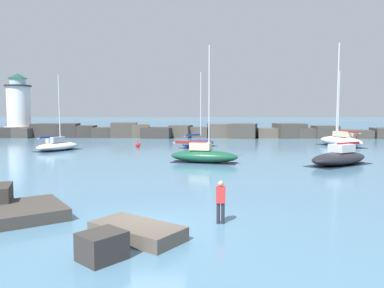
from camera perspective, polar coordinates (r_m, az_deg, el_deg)
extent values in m
plane|color=teal|center=(14.67, -6.11, -12.49)|extent=(600.00, 600.00, 0.00)
cube|color=teal|center=(123.60, 1.29, 2.91)|extent=(400.00, 116.00, 0.01)
cube|color=#383330|center=(71.85, -26.00, 1.63)|extent=(4.87, 5.84, 1.73)
cube|color=#423D38|center=(70.21, -23.64, 1.62)|extent=(3.98, 5.48, 1.65)
cube|color=#383330|center=(68.99, -21.00, 1.94)|extent=(5.25, 3.84, 2.35)
cube|color=#383330|center=(68.43, -18.23, 2.00)|extent=(3.96, 5.79, 2.35)
cube|color=#383330|center=(67.12, -15.91, 1.86)|extent=(3.55, 4.03, 2.01)
cube|color=#423D38|center=(66.33, -13.45, 1.76)|extent=(4.61, 5.37, 1.72)
cube|color=#4C443D|center=(65.47, -10.28, 2.13)|extent=(4.90, 5.36, 2.52)
cube|color=brown|center=(64.96, -7.80, 2.02)|extent=(3.40, 4.78, 2.25)
cube|color=#383330|center=(63.53, -5.13, 1.75)|extent=(5.52, 5.61, 1.74)
cube|color=#4C443D|center=(63.86, -1.75, 1.94)|extent=(4.06, 4.27, 2.09)
cube|color=#4C443D|center=(64.17, 1.10, 1.82)|extent=(3.94, 3.93, 1.80)
cube|color=brown|center=(64.12, 4.56, 2.05)|extent=(5.11, 4.72, 2.33)
cube|color=#423D38|center=(63.41, 7.85, 2.01)|extent=(5.14, 5.45, 2.38)
cube|color=brown|center=(64.75, 11.26, 1.69)|extent=(3.41, 3.98, 1.64)
cube|color=#423D38|center=(65.15, 14.61, 1.98)|extent=(5.33, 4.99, 2.41)
cube|color=#423D38|center=(66.37, 16.98, 1.64)|extent=(3.55, 5.09, 1.64)
cube|color=#423D38|center=(65.95, 19.61, 1.74)|extent=(4.07, 3.51, 2.07)
cube|color=#4C443D|center=(67.63, 21.80, 1.46)|extent=(3.13, 5.03, 1.39)
cube|color=#423D38|center=(69.18, 24.29, 1.40)|extent=(4.60, 5.72, 1.29)
cylinder|color=gray|center=(72.58, -24.78, 1.73)|extent=(5.24, 5.24, 1.80)
cylinder|color=white|center=(72.50, -24.91, 5.19)|extent=(3.88, 3.88, 6.95)
cylinder|color=#232328|center=(72.63, -25.01, 8.03)|extent=(4.47, 4.47, 0.25)
cylinder|color=silver|center=(72.68, -25.03, 8.58)|extent=(2.72, 2.72, 1.15)
cone|color=#194C38|center=(72.76, -25.06, 9.38)|extent=(3.30, 3.30, 0.90)
cube|color=#383330|center=(11.78, -13.54, -14.88)|extent=(1.63, 1.65, 0.84)
cube|color=#423D38|center=(17.28, -24.72, -9.39)|extent=(4.65, 4.66, 0.49)
cube|color=brown|center=(13.50, -8.36, -13.00)|extent=(3.66, 3.20, 0.49)
ellipsoid|color=white|center=(45.08, -19.81, -0.34)|extent=(4.74, 5.88, 0.94)
cube|color=black|center=(45.12, -19.79, -0.91)|extent=(4.57, 5.62, 0.03)
cube|color=#B2B2B7|center=(44.85, -20.10, 0.64)|extent=(1.96, 2.06, 0.64)
cylinder|color=silver|center=(45.17, -19.57, 5.13)|extent=(0.12, 0.12, 7.64)
cylinder|color=#BCBCC1|center=(44.34, -20.92, 0.86)|extent=(1.52, 2.63, 0.10)
cube|color=navy|center=(44.33, -20.93, 0.99)|extent=(1.39, 2.29, 0.20)
ellipsoid|color=navy|center=(46.51, 1.00, 0.09)|extent=(5.00, 5.48, 0.91)
cube|color=black|center=(46.55, 1.00, -0.45)|extent=(4.79, 5.24, 0.03)
cylinder|color=silver|center=(46.67, 1.34, 5.81)|extent=(0.12, 0.12, 8.37)
cylinder|color=#BCBCC1|center=(45.61, 0.08, 1.27)|extent=(2.03, 2.42, 0.10)
cube|color=navy|center=(45.60, 0.08, 1.39)|extent=(1.82, 2.13, 0.20)
ellipsoid|color=silver|center=(51.25, 21.68, 0.39)|extent=(4.94, 7.69, 1.27)
cube|color=black|center=(51.30, 21.66, -0.30)|extent=(4.76, 7.33, 0.03)
cube|color=beige|center=(50.91, 21.98, 1.43)|extent=(2.06, 2.53, 0.64)
cylinder|color=silver|center=(51.54, 21.46, 5.74)|extent=(0.12, 0.12, 8.29)
cylinder|color=#BCBCC1|center=(50.08, 22.81, 1.61)|extent=(1.53, 3.77, 0.10)
cube|color=maroon|center=(50.07, 22.81, 1.73)|extent=(1.41, 3.25, 0.20)
ellipsoid|color=#195138|center=(32.26, 1.82, -1.90)|extent=(6.17, 3.11, 1.09)
cube|color=black|center=(32.33, 1.82, -2.84)|extent=(5.88, 3.01, 0.03)
cube|color=beige|center=(32.24, 1.32, -0.36)|extent=(1.95, 1.38, 0.64)
cylinder|color=silver|center=(31.95, 2.63, 6.99)|extent=(0.12, 0.12, 8.89)
cylinder|color=#BCBCC1|center=(32.44, -0.20, 0.08)|extent=(3.19, 0.82, 0.10)
cube|color=maroon|center=(32.43, -0.20, 0.26)|extent=(2.74, 0.81, 0.20)
ellipsoid|color=black|center=(33.16, 21.49, -2.07)|extent=(6.58, 5.85, 1.07)
cube|color=black|center=(33.22, 21.47, -2.97)|extent=(6.30, 5.61, 0.03)
cube|color=silver|center=(33.34, 21.84, -0.57)|extent=(2.34, 2.23, 0.64)
cylinder|color=silver|center=(32.55, 21.30, 6.50)|extent=(0.12, 0.12, 8.78)
cylinder|color=#BCBCC1|center=(34.14, 22.74, -0.09)|extent=(2.87, 2.24, 0.10)
cube|color=maroon|center=(34.13, 22.74, 0.08)|extent=(2.51, 2.00, 0.20)
sphere|color=red|center=(46.61, -8.26, -0.15)|extent=(0.59, 0.59, 0.59)
cylinder|color=black|center=(46.58, -8.27, 0.34)|extent=(0.04, 0.04, 0.20)
cylinder|color=#282833|center=(14.95, 4.02, -10.48)|extent=(0.14, 0.14, 0.83)
cylinder|color=#282833|center=(14.96, 4.72, -10.48)|extent=(0.14, 0.14, 0.83)
cube|color=red|center=(14.77, 4.39, -7.70)|extent=(0.36, 0.22, 0.66)
sphere|color=tan|center=(14.68, 4.40, -6.02)|extent=(0.23, 0.23, 0.23)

